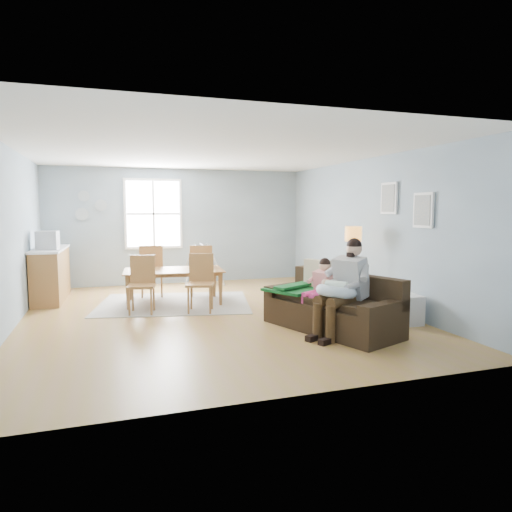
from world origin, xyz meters
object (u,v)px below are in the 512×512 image
object	(u,v)px
chair_se	(201,278)
baby_swing	(202,266)
chair_nw	(151,267)
floor_lamp	(353,241)
dining_table	(174,287)
chair_ne	(201,267)
father	(344,285)
counter	(51,274)
toddler	(321,281)
storage_cube	(406,310)
monitor	(47,240)
chair_sw	(142,280)
sofa	(334,310)

from	to	relation	value
chair_se	baby_swing	size ratio (longest dim) A/B	1.01
chair_nw	floor_lamp	bearing A→B (deg)	-31.23
dining_table	chair_se	world-z (taller)	chair_se
chair_ne	baby_swing	bearing A→B (deg)	78.00
father	counter	distance (m)	5.79
father	baby_swing	distance (m)	4.99
toddler	storage_cube	size ratio (longest dim) A/B	1.86
dining_table	counter	bearing A→B (deg)	158.40
monitor	floor_lamp	bearing A→B (deg)	-21.43
floor_lamp	chair_nw	xyz separation A→B (m)	(-3.36, 2.04, -0.60)
floor_lamp	chair_sw	bearing A→B (deg)	168.82
father	chair_nw	distance (m)	4.31
chair_sw	storage_cube	bearing A→B (deg)	-28.94
sofa	chair_se	size ratio (longest dim) A/B	2.22
storage_cube	chair_sw	distance (m)	4.34
chair_nw	counter	size ratio (longest dim) A/B	0.57
sofa	counter	xyz separation A→B (m)	(-4.19, 3.69, 0.22)
chair_se	storage_cube	bearing A→B (deg)	-33.97
toddler	monitor	distance (m)	5.18
toddler	storage_cube	world-z (taller)	toddler
toddler	dining_table	size ratio (longest dim) A/B	0.46
dining_table	chair_ne	world-z (taller)	chair_ne
chair_sw	monitor	bearing A→B (deg)	140.10
toddler	chair_ne	size ratio (longest dim) A/B	0.80
chair_nw	counter	distance (m)	1.92
chair_nw	monitor	world-z (taller)	monitor
sofa	monitor	size ratio (longest dim) A/B	5.61
chair_nw	chair_ne	size ratio (longest dim) A/B	1.01
sofa	toddler	xyz separation A→B (m)	(-0.14, 0.16, 0.41)
toddler	monitor	size ratio (longest dim) A/B	2.12
toddler	baby_swing	bearing A→B (deg)	101.61
dining_table	monitor	bearing A→B (deg)	165.91
storage_cube	counter	size ratio (longest dim) A/B	0.25
chair_se	chair_ne	bearing A→B (deg)	78.56
counter	monitor	xyz separation A→B (m)	(0.00, -0.34, 0.67)
dining_table	counter	distance (m)	2.49
dining_table	chair_sw	world-z (taller)	chair_sw
sofa	dining_table	xyz separation A→B (m)	(-1.97, 2.58, 0.03)
counter	baby_swing	xyz separation A→B (m)	(3.15, 0.86, -0.09)
floor_lamp	chair_sw	world-z (taller)	floor_lamp
toddler	chair_nw	bearing A→B (deg)	124.36
floor_lamp	counter	xyz separation A→B (m)	(-5.24, 2.40, -0.69)
monitor	father	bearing A→B (deg)	-41.31
dining_table	counter	xyz separation A→B (m)	(-2.22, 1.12, 0.19)
father	chair_ne	world-z (taller)	father
storage_cube	chair_sw	bearing A→B (deg)	151.06
dining_table	baby_swing	xyz separation A→B (m)	(0.93, 1.98, 0.11)
father	monitor	world-z (taller)	father
father	toddler	bearing A→B (deg)	104.43
sofa	toddler	world-z (taller)	toddler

